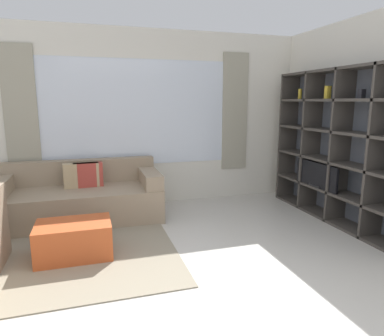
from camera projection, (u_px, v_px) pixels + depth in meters
name	position (u px, v px, depth m)	size (l,w,h in m)	color
wall_back	(137.00, 119.00, 5.29)	(6.48, 0.11, 2.70)	silver
wall_right	(362.00, 123.00, 4.43)	(0.07, 4.59, 2.70)	silver
area_rug	(40.00, 257.00, 3.61)	(2.84, 2.09, 0.01)	gray
shelving_unit	(342.00, 148.00, 4.56)	(0.35, 2.54, 2.05)	#515660
couch_main	(80.00, 198.00, 4.74)	(2.18, 0.97, 0.79)	gray
ottoman	(74.00, 240.00, 3.60)	(0.76, 0.51, 0.38)	#B74C23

